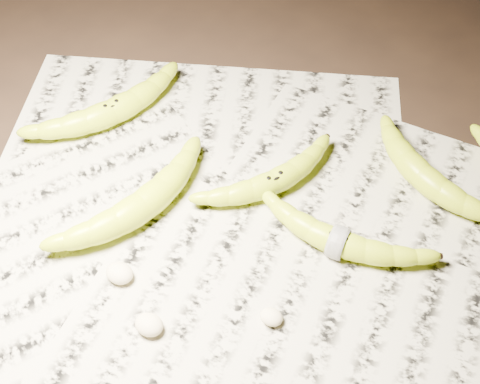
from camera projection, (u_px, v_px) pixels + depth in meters
The scene contains 11 objects.
ground at pixel (230, 250), 0.82m from camera, with size 3.00×3.00×0.00m, color black.
newspaper_patch at pixel (258, 246), 0.82m from camera, with size 0.90×0.70×0.01m, color #B7B29C.
banana_left_a at pixel (111, 110), 0.94m from camera, with size 0.22×0.06×0.04m, color #C5E31C, non-canonical shape.
banana_left_b at pixel (142, 204), 0.83m from camera, with size 0.21×0.07×0.04m, color #C5E31C, non-canonical shape.
banana_center at pixel (273, 180), 0.86m from camera, with size 0.18×0.05×0.03m, color #C5E31C, non-canonical shape.
banana_taped at pixel (338, 240), 0.80m from camera, with size 0.20×0.05×0.03m, color #C5E31C, non-canonical shape.
banana_upper_a at pixel (423, 174), 0.86m from camera, with size 0.19×0.06×0.04m, color #C5E31C, non-canonical shape.
measuring_tape at pixel (338, 240), 0.80m from camera, with size 0.04×0.04×0.00m, color white.
flesh_chunk_a at pixel (119, 271), 0.78m from camera, with size 0.03×0.03×0.02m, color beige.
flesh_chunk_b at pixel (149, 323), 0.73m from camera, with size 0.03×0.03×0.02m, color beige.
flesh_chunk_c at pixel (271, 315), 0.74m from camera, with size 0.03×0.02×0.02m, color beige.
Camera 1 is at (0.23, -0.40, 0.67)m, focal length 50.00 mm.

